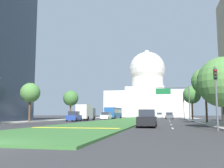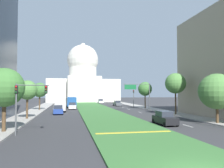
{
  "view_description": "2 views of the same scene",
  "coord_description": "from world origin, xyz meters",
  "px_view_note": "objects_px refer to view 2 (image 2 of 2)",
  "views": [
    {
      "loc": [
        7.89,
        -9.37,
        1.4
      ],
      "look_at": [
        0.03,
        27.1,
        5.79
      ],
      "focal_mm": 40.41,
      "sensor_mm": 36.0,
      "label": 1
    },
    {
      "loc": [
        -6.64,
        -10.3,
        4.29
      ],
      "look_at": [
        2.66,
        37.45,
        6.2
      ],
      "focal_mm": 35.27,
      "sensor_mm": 36.0,
      "label": 2
    }
  ],
  "objects_px": {
    "sedan_lead_stopped": "(165,118)",
    "sedan_very_far": "(101,101)",
    "capitol_building": "(83,81)",
    "traffic_light_far_right": "(134,96)",
    "street_tree_left_near": "(4,88)",
    "street_tree_left_mid": "(27,90)",
    "overhead_guide_sign": "(140,91)",
    "box_truck_delivery": "(61,104)",
    "street_tree_right_near": "(217,91)",
    "sedan_midblock": "(58,110)",
    "sedan_far_horizon": "(117,103)",
    "city_bus": "(72,101)",
    "street_tree_right_mid": "(175,83)",
    "street_tree_right_far": "(145,89)",
    "traffic_light_near_left": "(25,98)",
    "sedan_distant": "(72,106)",
    "street_tree_left_far": "(40,90)"
  },
  "relations": [
    {
      "from": "sedan_distant",
      "to": "capitol_building",
      "type": "bearing_deg",
      "value": 83.63
    },
    {
      "from": "sedan_far_horizon",
      "to": "box_truck_delivery",
      "type": "relative_size",
      "value": 0.72
    },
    {
      "from": "capitol_building",
      "to": "traffic_light_far_right",
      "type": "distance_m",
      "value": 50.32
    },
    {
      "from": "street_tree_left_far",
      "to": "box_truck_delivery",
      "type": "xyz_separation_m",
      "value": [
        5.17,
        -4.54,
        -3.23
      ]
    },
    {
      "from": "sedan_lead_stopped",
      "to": "sedan_midblock",
      "type": "distance_m",
      "value": 22.87
    },
    {
      "from": "sedan_very_far",
      "to": "city_bus",
      "type": "relative_size",
      "value": 0.4
    },
    {
      "from": "street_tree_right_near",
      "to": "sedan_far_horizon",
      "type": "height_order",
      "value": "street_tree_right_near"
    },
    {
      "from": "street_tree_left_mid",
      "to": "sedan_very_far",
      "type": "xyz_separation_m",
      "value": [
        18.81,
        48.94,
        -3.85
      ]
    },
    {
      "from": "overhead_guide_sign",
      "to": "capitol_building",
      "type": "bearing_deg",
      "value": 98.99
    },
    {
      "from": "street_tree_right_far",
      "to": "sedan_midblock",
      "type": "xyz_separation_m",
      "value": [
        -21.93,
        -10.44,
        -4.42
      ]
    },
    {
      "from": "street_tree_left_near",
      "to": "street_tree_right_mid",
      "type": "relative_size",
      "value": 0.86
    },
    {
      "from": "traffic_light_near_left",
      "to": "sedan_far_horizon",
      "type": "xyz_separation_m",
      "value": [
        19.58,
        45.64,
        -2.98
      ]
    },
    {
      "from": "overhead_guide_sign",
      "to": "street_tree_left_far",
      "type": "relative_size",
      "value": 0.97
    },
    {
      "from": "sedan_far_horizon",
      "to": "box_truck_delivery",
      "type": "bearing_deg",
      "value": -133.48
    },
    {
      "from": "sedan_lead_stopped",
      "to": "sedan_midblock",
      "type": "xyz_separation_m",
      "value": [
        -14.69,
        17.53,
        0.0
      ]
    },
    {
      "from": "street_tree_right_near",
      "to": "sedan_midblock",
      "type": "distance_m",
      "value": 28.85
    },
    {
      "from": "overhead_guide_sign",
      "to": "city_bus",
      "type": "xyz_separation_m",
      "value": [
        -15.54,
        17.28,
        -2.91
      ]
    },
    {
      "from": "street_tree_right_far",
      "to": "sedan_distant",
      "type": "relative_size",
      "value": 1.63
    },
    {
      "from": "traffic_light_far_right",
      "to": "sedan_midblock",
      "type": "height_order",
      "value": "traffic_light_far_right"
    },
    {
      "from": "sedan_lead_stopped",
      "to": "sedan_distant",
      "type": "distance_m",
      "value": 32.78
    },
    {
      "from": "street_tree_left_far",
      "to": "sedan_lead_stopped",
      "type": "distance_m",
      "value": 34.44
    },
    {
      "from": "street_tree_left_mid",
      "to": "sedan_midblock",
      "type": "relative_size",
      "value": 1.45
    },
    {
      "from": "traffic_light_near_left",
      "to": "street_tree_right_mid",
      "type": "distance_m",
      "value": 29.27
    },
    {
      "from": "capitol_building",
      "to": "street_tree_right_near",
      "type": "distance_m",
      "value": 84.66
    },
    {
      "from": "street_tree_left_near",
      "to": "street_tree_left_mid",
      "type": "relative_size",
      "value": 1.11
    },
    {
      "from": "traffic_light_near_left",
      "to": "sedan_distant",
      "type": "relative_size",
      "value": 1.19
    },
    {
      "from": "street_tree_left_mid",
      "to": "city_bus",
      "type": "bearing_deg",
      "value": 76.04
    },
    {
      "from": "capitol_building",
      "to": "traffic_light_far_right",
      "type": "xyz_separation_m",
      "value": [
        11.86,
        -48.43,
        -6.79
      ]
    },
    {
      "from": "sedan_distant",
      "to": "city_bus",
      "type": "height_order",
      "value": "city_bus"
    },
    {
      "from": "street_tree_right_near",
      "to": "box_truck_delivery",
      "type": "relative_size",
      "value": 1.08
    },
    {
      "from": "overhead_guide_sign",
      "to": "street_tree_right_far",
      "type": "distance_m",
      "value": 7.05
    },
    {
      "from": "sedan_lead_stopped",
      "to": "street_tree_right_mid",
      "type": "bearing_deg",
      "value": 56.91
    },
    {
      "from": "street_tree_left_near",
      "to": "sedan_distant",
      "type": "relative_size",
      "value": 1.59
    },
    {
      "from": "capitol_building",
      "to": "street_tree_right_near",
      "type": "bearing_deg",
      "value": -80.91
    },
    {
      "from": "sedan_far_horizon",
      "to": "overhead_guide_sign",
      "type": "bearing_deg",
      "value": -86.86
    },
    {
      "from": "box_truck_delivery",
      "to": "city_bus",
      "type": "distance_m",
      "value": 15.84
    },
    {
      "from": "overhead_guide_sign",
      "to": "street_tree_right_far",
      "type": "xyz_separation_m",
      "value": [
        3.49,
        6.1,
        0.58
      ]
    },
    {
      "from": "sedan_lead_stopped",
      "to": "box_truck_delivery",
      "type": "distance_m",
      "value": 27.58
    },
    {
      "from": "capitol_building",
      "to": "box_truck_delivery",
      "type": "height_order",
      "value": "capitol_building"
    },
    {
      "from": "overhead_guide_sign",
      "to": "sedan_midblock",
      "type": "xyz_separation_m",
      "value": [
        -18.44,
        -4.34,
        -3.83
      ]
    },
    {
      "from": "street_tree_right_mid",
      "to": "street_tree_right_far",
      "type": "distance_m",
      "value": 16.31
    },
    {
      "from": "street_tree_right_far",
      "to": "sedan_very_far",
      "type": "relative_size",
      "value": 1.61
    },
    {
      "from": "street_tree_left_mid",
      "to": "sedan_very_far",
      "type": "relative_size",
      "value": 1.41
    },
    {
      "from": "sedan_lead_stopped",
      "to": "sedan_very_far",
      "type": "height_order",
      "value": "sedan_lead_stopped"
    },
    {
      "from": "street_tree_left_near",
      "to": "street_tree_right_far",
      "type": "distance_m",
      "value": 40.24
    },
    {
      "from": "street_tree_left_near",
      "to": "sedan_far_horizon",
      "type": "xyz_separation_m",
      "value": [
        22.06,
        43.7,
        -4.01
      ]
    },
    {
      "from": "street_tree_left_mid",
      "to": "sedan_lead_stopped",
      "type": "xyz_separation_m",
      "value": [
        19.13,
        -9.6,
        -3.82
      ]
    },
    {
      "from": "traffic_light_near_left",
      "to": "traffic_light_far_right",
      "type": "distance_m",
      "value": 44.78
    },
    {
      "from": "traffic_light_near_left",
      "to": "traffic_light_far_right",
      "type": "relative_size",
      "value": 1.0
    },
    {
      "from": "capitol_building",
      "to": "street_tree_left_far",
      "type": "bearing_deg",
      "value": -104.02
    }
  ]
}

